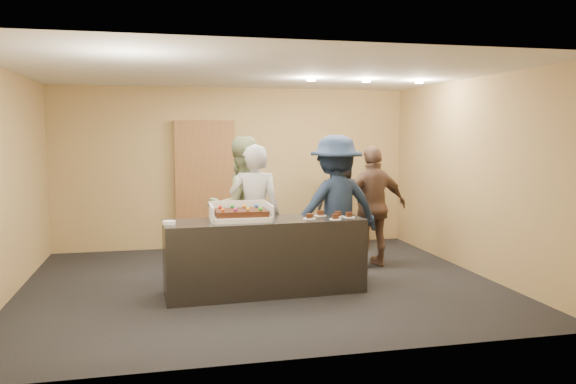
% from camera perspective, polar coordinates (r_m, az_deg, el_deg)
% --- Properties ---
extents(room, '(6.04, 6.00, 2.70)m').
position_cam_1_polar(room, '(7.16, -2.80, 1.26)').
color(room, black).
rests_on(room, ground).
extents(serving_counter, '(2.43, 0.81, 0.90)m').
position_cam_1_polar(serving_counter, '(6.87, -2.36, -6.53)').
color(serving_counter, black).
rests_on(serving_counter, floor).
extents(storage_cabinet, '(0.98, 0.15, 2.15)m').
position_cam_1_polar(storage_cabinet, '(9.50, -8.45, 0.71)').
color(storage_cabinet, brown).
rests_on(storage_cabinet, floor).
extents(cake_box, '(0.72, 0.50, 0.21)m').
position_cam_1_polar(cake_box, '(6.76, -4.83, -2.47)').
color(cake_box, white).
rests_on(cake_box, serving_counter).
extents(sheet_cake, '(0.61, 0.42, 0.12)m').
position_cam_1_polar(sheet_cake, '(6.73, -4.81, -2.08)').
color(sheet_cake, '#35170C').
rests_on(sheet_cake, cake_box).
extents(plate_stack, '(0.15, 0.15, 0.04)m').
position_cam_1_polar(plate_stack, '(6.59, -11.99, -3.05)').
color(plate_stack, white).
rests_on(plate_stack, serving_counter).
extents(slice_a, '(0.15, 0.15, 0.07)m').
position_cam_1_polar(slice_a, '(6.84, 2.18, -2.55)').
color(slice_a, white).
rests_on(slice_a, serving_counter).
extents(slice_b, '(0.15, 0.15, 0.07)m').
position_cam_1_polar(slice_b, '(7.10, 3.31, -2.24)').
color(slice_b, white).
rests_on(slice_b, serving_counter).
extents(slice_c, '(0.15, 0.15, 0.07)m').
position_cam_1_polar(slice_c, '(6.82, 4.84, -2.60)').
color(slice_c, white).
rests_on(slice_c, serving_counter).
extents(slice_d, '(0.15, 0.15, 0.07)m').
position_cam_1_polar(slice_d, '(7.05, 5.08, -2.32)').
color(slice_d, white).
rests_on(slice_d, serving_counter).
extents(slice_e, '(0.15, 0.15, 0.07)m').
position_cam_1_polar(slice_e, '(6.99, 6.22, -2.40)').
color(slice_e, white).
rests_on(slice_e, serving_counter).
extents(person_server_grey, '(0.74, 0.57, 1.80)m').
position_cam_1_polar(person_server_grey, '(7.22, -3.40, -2.29)').
color(person_server_grey, '#ACACB2').
rests_on(person_server_grey, floor).
extents(person_sage_man, '(1.06, 0.91, 1.90)m').
position_cam_1_polar(person_sage_man, '(7.51, -4.79, -1.62)').
color(person_sage_man, gray).
rests_on(person_sage_man, floor).
extents(person_navy_man, '(1.32, 0.88, 1.92)m').
position_cam_1_polar(person_navy_man, '(7.46, 4.86, -1.59)').
color(person_navy_man, '#1A2741').
rests_on(person_navy_man, floor).
extents(person_brown_extra, '(1.07, 0.53, 1.76)m').
position_cam_1_polar(person_brown_extra, '(8.24, 8.66, -1.45)').
color(person_brown_extra, brown).
rests_on(person_brown_extra, floor).
extents(person_dark_suit, '(0.86, 0.62, 1.65)m').
position_cam_1_polar(person_dark_suit, '(9.25, 5.35, -0.95)').
color(person_dark_suit, '#26262B').
rests_on(person_dark_suit, floor).
extents(ceiling_spotlights, '(1.72, 0.12, 0.03)m').
position_cam_1_polar(ceiling_spotlights, '(8.08, 7.97, 11.12)').
color(ceiling_spotlights, '#FFEAC6').
rests_on(ceiling_spotlights, ceiling).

